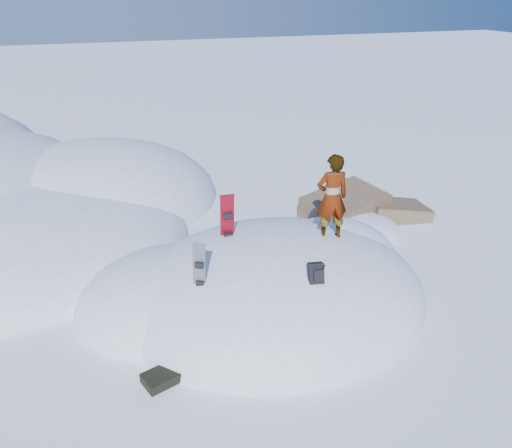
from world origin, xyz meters
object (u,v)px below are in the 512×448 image
object	(u,v)px
snowboard_red	(227,227)
snowboard_dark	(199,275)
backpack	(316,273)
person	(332,198)

from	to	relation	value
snowboard_red	snowboard_dark	size ratio (longest dim) A/B	1.23
snowboard_red	backpack	bearing A→B (deg)	-58.96
backpack	person	size ratio (longest dim) A/B	0.24
snowboard_dark	person	xyz separation A→B (m)	(3.18, 0.71, 0.92)
snowboard_red	backpack	size ratio (longest dim) A/B	3.50
snowboard_dark	snowboard_red	bearing A→B (deg)	87.63
snowboard_dark	backpack	world-z (taller)	snowboard_dark
backpack	person	xyz separation A→B (m)	(1.06, 1.53, 0.83)
snowboard_red	snowboard_dark	xyz separation A→B (m)	(-1.01, -1.48, -0.20)
person	backpack	bearing A→B (deg)	60.89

